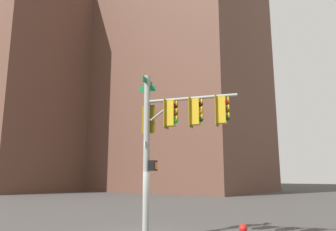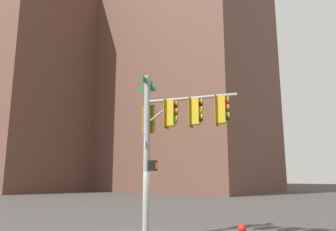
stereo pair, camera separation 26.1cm
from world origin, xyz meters
The scene contains 4 objects.
signal_pole_assembly centered at (1.13, 0.32, 4.18)m, with size 3.82×1.64×6.42m.
building_brick_nearside centered at (-22.10, 34.65, 27.31)m, with size 27.17×20.77×54.61m, color brown.
building_brick_midblock centered at (-43.02, 19.54, 17.65)m, with size 20.34×18.29×35.31m, color brown.
building_glass_tower centered at (-50.37, 30.00, 33.11)m, with size 24.67×33.54×66.22m, color #8CB2C6.
Camera 2 is at (8.69, -9.64, 2.32)m, focal length 34.27 mm.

